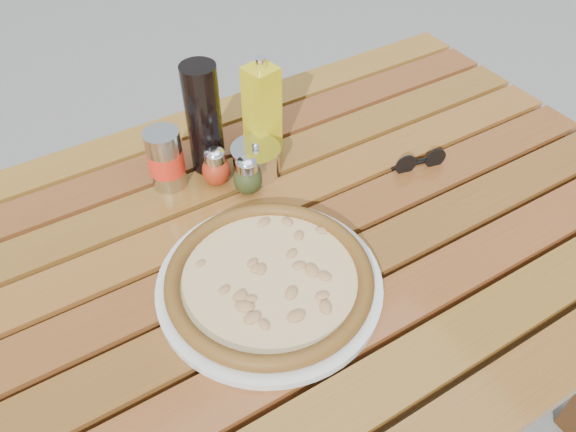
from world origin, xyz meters
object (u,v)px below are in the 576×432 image
oregano_shaker (248,176)px  olive_oil_cruet (262,111)px  pepper_shaker (216,167)px  dark_bottle (204,119)px  soda_can (166,159)px  table (294,263)px  plate (270,284)px  sunglasses (420,162)px  pizza (269,278)px  parmesan_tin (256,160)px

oregano_shaker → olive_oil_cruet: olive_oil_cruet is taller
pepper_shaker → olive_oil_cruet: bearing=17.4°
pepper_shaker → dark_bottle: (0.01, 0.05, 0.07)m
soda_can → table: bearing=-61.3°
pepper_shaker → soda_can: bearing=150.7°
table → olive_oil_cruet: olive_oil_cruet is taller
oregano_shaker → plate: bearing=-110.1°
soda_can → pepper_shaker: bearing=-29.3°
pepper_shaker → sunglasses: bearing=-25.1°
olive_oil_cruet → oregano_shaker: bearing=-132.7°
sunglasses → olive_oil_cruet: bearing=151.8°
pizza → soda_can: soda_can is taller
oregano_shaker → soda_can: (-0.12, 0.10, 0.02)m
olive_oil_cruet → sunglasses: (0.24, -0.21, -0.08)m
parmesan_tin → sunglasses: (0.28, -0.16, -0.01)m
dark_bottle → olive_oil_cruet: dark_bottle is taller
olive_oil_cruet → parmesan_tin: bearing=-130.8°
sunglasses → parmesan_tin: bearing=164.1°
pizza → oregano_shaker: size_ratio=4.57×
pizza → olive_oil_cruet: size_ratio=1.79×
plate → oregano_shaker: 0.23m
pizza → pepper_shaker: (0.04, 0.27, 0.02)m
soda_can → olive_oil_cruet: size_ratio=0.57×
oregano_shaker → sunglasses: bearing=-19.8°
pepper_shaker → table: bearing=-75.1°
pepper_shaker → oregano_shaker: same height
parmesan_tin → dark_bottle: bearing=135.6°
pizza → dark_bottle: (0.05, 0.33, 0.09)m
pepper_shaker → oregano_shaker: (0.04, -0.05, 0.00)m
soda_can → oregano_shaker: bearing=-39.7°
table → dark_bottle: bearing=99.6°
dark_bottle → sunglasses: (0.35, -0.22, -0.09)m
dark_bottle → plate: bearing=-98.9°
table → pizza: (-0.09, -0.08, 0.10)m
oregano_shaker → dark_bottle: dark_bottle is taller
table → soda_can: size_ratio=11.67×
pizza → pepper_shaker: 0.28m
table → oregano_shaker: 0.18m
plate → pepper_shaker: (0.04, 0.27, 0.03)m
soda_can → pizza: bearing=-83.2°
dark_bottle → pepper_shaker: bearing=-99.9°
plate → oregano_shaker: size_ratio=4.39×
soda_can → parmesan_tin: 0.17m
table → parmesan_tin: size_ratio=13.87×
olive_oil_cruet → plate: bearing=-118.0°
oregano_shaker → parmesan_tin: (0.04, 0.04, -0.01)m
plate → dark_bottle: 0.35m
pizza → pepper_shaker: size_ratio=4.57×
plate → dark_bottle: (0.05, 0.33, 0.10)m
table → plate: bearing=-140.5°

